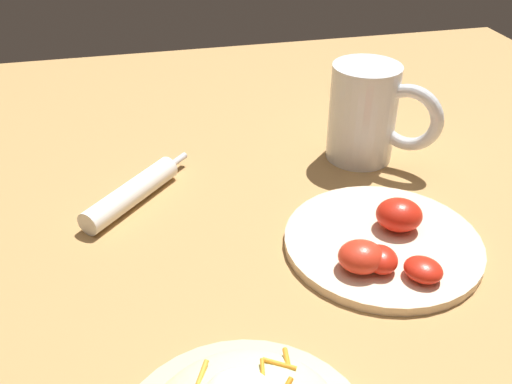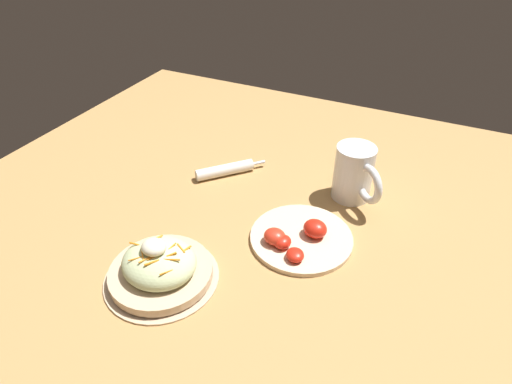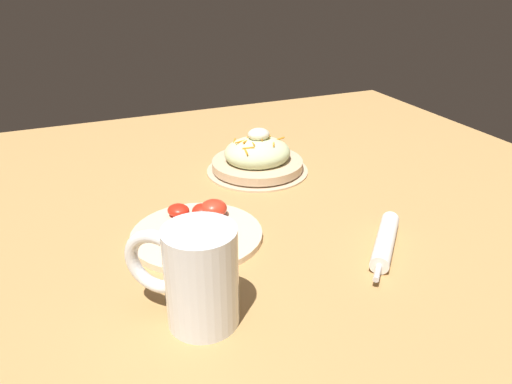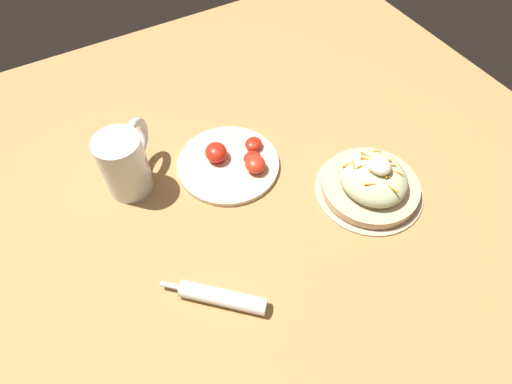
{
  "view_description": "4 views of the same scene",
  "coord_description": "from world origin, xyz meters",
  "views": [
    {
      "loc": [
        0.11,
        0.45,
        0.39
      ],
      "look_at": [
        -0.01,
        -0.06,
        0.06
      ],
      "focal_mm": 39.93,
      "sensor_mm": 36.0,
      "label": 1
    },
    {
      "loc": [
        -0.35,
        0.65,
        0.63
      ],
      "look_at": [
        -0.02,
        -0.04,
        0.07
      ],
      "focal_mm": 30.44,
      "sensor_mm": 36.0,
      "label": 2
    },
    {
      "loc": [
        -0.33,
        -0.69,
        0.42
      ],
      "look_at": [
        -0.05,
        -0.05,
        0.08
      ],
      "focal_mm": 34.23,
      "sensor_mm": 36.0,
      "label": 3
    },
    {
      "loc": [
        0.41,
        -0.25,
        0.71
      ],
      "look_at": [
        -0.02,
        -0.01,
        0.06
      ],
      "focal_mm": 30.34,
      "sensor_mm": 36.0,
      "label": 4
    }
  ],
  "objects": [
    {
      "name": "napkin_roll",
      "position": [
        0.12,
        -0.16,
        0.01
      ],
      "size": [
        0.14,
        0.15,
        0.03
      ],
      "color": "white",
      "rests_on": "ground_plane"
    },
    {
      "name": "salad_plate",
      "position": [
        0.06,
        0.21,
        0.03
      ],
      "size": [
        0.22,
        0.22,
        0.1
      ],
      "color": "#D1B28E",
      "rests_on": "ground_plane"
    },
    {
      "name": "beer_mug",
      "position": [
        -0.2,
        -0.2,
        0.06
      ],
      "size": [
        0.13,
        0.13,
        0.13
      ],
      "color": "white",
      "rests_on": "ground_plane"
    },
    {
      "name": "tomato_plate",
      "position": [
        -0.14,
        -0.0,
        0.01
      ],
      "size": [
        0.22,
        0.22,
        0.05
      ],
      "color": "beige",
      "rests_on": "ground_plane"
    },
    {
      "name": "ground_plane",
      "position": [
        0.0,
        0.0,
        0.0
      ],
      "size": [
        1.43,
        1.43,
        0.0
      ],
      "primitive_type": "plane",
      "color": "#B2844C"
    }
  ]
}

